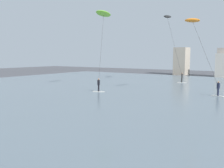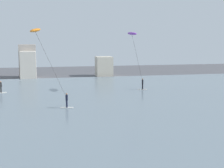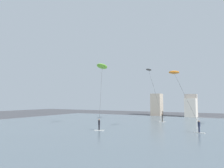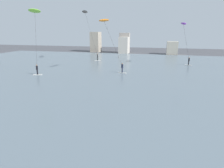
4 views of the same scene
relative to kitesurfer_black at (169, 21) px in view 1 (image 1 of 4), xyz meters
name	(u,v)px [view 1 (image 1 of 4)]	position (x,y,z in m)	size (l,w,h in m)	color
water_bay	(221,96)	(10.48, -10.06, -10.03)	(84.00, 52.00, 0.10)	slate
far_shore_buildings	(222,64)	(4.82, 18.57, -7.32)	(27.32, 5.83, 6.48)	#B7A893
kitesurfer_black	(169,21)	(0.00, 0.00, 0.00)	(4.23, 3.77, 11.40)	silver
kitesurfer_lime	(103,18)	(-3.61, -13.00, -0.74)	(3.03, 5.25, 10.21)	silver
kitesurfer_orange	(195,28)	(7.60, -10.72, -2.43)	(4.64, 3.13, 8.72)	silver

